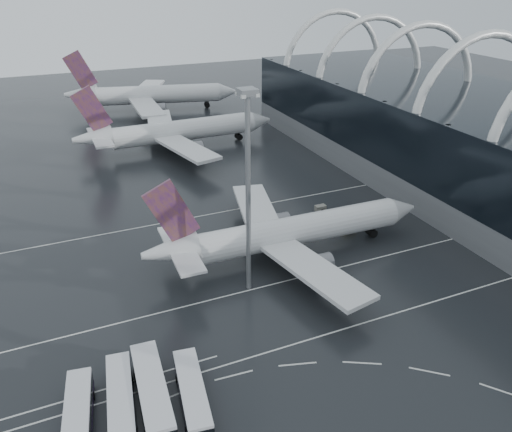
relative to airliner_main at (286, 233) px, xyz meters
name	(u,v)px	position (x,y,z in m)	size (l,w,h in m)	color
ground	(285,336)	(-9.75, -19.33, -4.41)	(420.00, 420.00, 0.00)	black
terminal	(512,156)	(51.82, 0.51, 6.46)	(42.00, 160.00, 34.90)	#5B5D60
lane_marking_near	(292,345)	(-9.75, -21.33, -4.41)	(120.00, 0.25, 0.01)	silver
lane_marking_mid	(251,290)	(-9.75, -7.33, -4.41)	(120.00, 0.25, 0.01)	silver
lane_marking_far	(198,216)	(-9.75, 20.67, -4.41)	(120.00, 0.25, 0.01)	silver
bus_bay_line_north	(108,388)	(-33.75, -19.33, -4.41)	(28.00, 0.25, 0.01)	silver
airliner_main	(286,233)	(0.00, 0.00, 0.00)	(51.88, 45.63, 17.61)	silver
airliner_gate_b	(175,132)	(-2.59, 63.37, 0.45)	(55.81, 50.36, 19.44)	silver
airliner_gate_c	(150,95)	(0.34, 107.09, 0.86)	(58.66, 53.26, 21.06)	silver
bus_row_near_a	(78,417)	(-37.48, -24.00, -2.76)	(4.56, 12.50, 3.01)	#281239
bus_row_near_b	(121,399)	(-32.74, -23.38, -2.72)	(4.42, 12.78, 3.08)	#281239
bus_row_near_c	(152,392)	(-29.21, -23.93, -2.52)	(4.14, 14.20, 3.45)	#281239
bus_row_near_d	(192,394)	(-25.00, -25.82, -2.74)	(4.42, 12.61, 3.04)	#281239
floodlight_mast	(248,172)	(-9.87, -6.59, 15.41)	(2.42, 2.42, 31.52)	gray
gse_cart_belly_a	(349,228)	(15.13, 3.07, -3.77)	(2.36, 1.39, 1.29)	#B29217
gse_cart_belly_b	(320,208)	(14.58, 13.08, -3.81)	(2.22, 1.31, 1.21)	slate
gse_cart_belly_c	(284,251)	(-0.20, 0.36, -3.83)	(2.15, 1.27, 1.17)	#B29217
gse_cart_belly_d	(385,218)	(24.23, 4.02, -3.87)	(1.99, 1.18, 1.09)	slate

